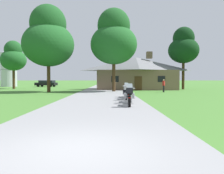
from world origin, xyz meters
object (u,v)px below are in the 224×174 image
motorcycle_green_farthest_in_row (127,91)px  tree_right_of_lodge (183,47)px  bystander_red_shirt_near_lodge (164,85)px  motorcycle_white_second_in_row (129,94)px  parked_black_suv_far_left (46,83)px  metal_silo_distant (9,68)px  motorcycle_white_nearest_to_camera (130,97)px  tree_by_lodge_front (114,39)px  tree_left_near (48,39)px  motorcycle_silver_third_in_row (126,92)px  tree_left_far (13,57)px

motorcycle_green_farthest_in_row → tree_right_of_lodge: size_ratio=0.20×
bystander_red_shirt_near_lodge → tree_right_of_lodge: tree_right_of_lodge is taller
motorcycle_white_second_in_row → parked_black_suv_far_left: bearing=121.4°
metal_silo_distant → motorcycle_white_second_in_row: bearing=-55.4°
motorcycle_white_nearest_to_camera → tree_right_of_lodge: (10.86, 23.41, 6.35)m
tree_right_of_lodge → parked_black_suv_far_left: 29.32m
tree_by_lodge_front → motorcycle_green_farthest_in_row: bearing=-84.2°
motorcycle_white_nearest_to_camera → tree_by_lodge_front: tree_by_lodge_front is taller
tree_by_lodge_front → parked_black_suv_far_left: (-14.40, 19.25, -6.19)m
parked_black_suv_far_left → bystander_red_shirt_near_lodge: bearing=-123.1°
motorcycle_white_nearest_to_camera → tree_left_near: (-9.14, 15.51, 6.27)m
motorcycle_silver_third_in_row → parked_black_suv_far_left: size_ratio=0.43×
motorcycle_white_second_in_row → tree_left_near: bearing=131.5°
motorcycle_white_nearest_to_camera → bystander_red_shirt_near_lodge: size_ratio=1.25×
motorcycle_silver_third_in_row → tree_left_near: size_ratio=0.19×
motorcycle_white_nearest_to_camera → bystander_red_shirt_near_lodge: bystander_red_shirt_near_lodge is taller
motorcycle_white_nearest_to_camera → motorcycle_silver_third_in_row: 4.31m
motorcycle_white_nearest_to_camera → bystander_red_shirt_near_lodge: (5.63, 14.94, 0.31)m
motorcycle_silver_third_in_row → tree_by_lodge_front: tree_by_lodge_front is taller
motorcycle_green_farthest_in_row → tree_right_of_lodge: 21.07m
tree_left_far → parked_black_suv_far_left: (2.67, 10.34, -4.66)m
parked_black_suv_far_left → tree_right_of_lodge: bearing=-103.3°
tree_left_far → metal_silo_distant: size_ratio=0.99×
parked_black_suv_far_left → motorcycle_silver_third_in_row: bearing=-142.4°
motorcycle_green_farthest_in_row → metal_silo_distant: metal_silo_distant is taller
motorcycle_white_second_in_row → motorcycle_silver_third_in_row: size_ratio=1.00×
tree_left_far → tree_left_near: bearing=-48.2°
parked_black_suv_far_left → motorcycle_white_second_in_row: bearing=-143.8°
tree_left_near → parked_black_suv_far_left: size_ratio=2.30×
tree_right_of_lodge → motorcycle_green_farthest_in_row: bearing=-121.8°
metal_silo_distant → motorcycle_silver_third_in_row: bearing=-53.7°
motorcycle_white_nearest_to_camera → metal_silo_distant: 44.17m
tree_by_lodge_front → tree_left_near: bearing=-174.9°
tree_left_near → parked_black_suv_far_left: tree_left_near is taller
motorcycle_white_second_in_row → tree_left_near: size_ratio=0.19×
motorcycle_white_second_in_row → motorcycle_white_nearest_to_camera: bearing=-87.5°
bystander_red_shirt_near_lodge → motorcycle_green_farthest_in_row: bearing=-176.0°
motorcycle_silver_third_in_row → tree_left_near: 15.83m
metal_silo_distant → tree_by_lodge_front: bearing=-41.8°
tree_left_far → metal_silo_distant: metal_silo_distant is taller
motorcycle_silver_third_in_row → metal_silo_distant: metal_silo_distant is taller
motorcycle_green_farthest_in_row → bystander_red_shirt_near_lodge: (5.34, 8.61, 0.32)m
bystander_red_shirt_near_lodge → tree_left_near: tree_left_near is taller
motorcycle_white_nearest_to_camera → tree_left_near: tree_left_near is taller
tree_left_near → tree_by_lodge_front: (8.43, 0.75, 0.08)m
bystander_red_shirt_near_lodge → metal_silo_distant: metal_silo_distant is taller
motorcycle_green_farthest_in_row → bystander_red_shirt_near_lodge: size_ratio=1.25×
tree_left_near → metal_silo_distant: 26.20m
tree_left_far → parked_black_suv_far_left: tree_left_far is taller
motorcycle_white_nearest_to_camera → motorcycle_white_second_in_row: (0.15, 2.04, -0.01)m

